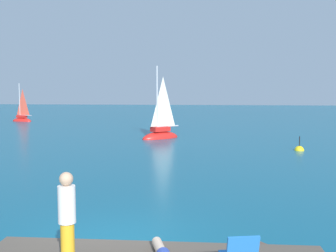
# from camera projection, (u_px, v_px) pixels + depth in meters

# --- Properties ---
(ground_plane) EXTENTS (160.00, 160.00, 0.00)m
(ground_plane) POSITION_uv_depth(u_px,v_px,m) (115.00, 243.00, 9.60)
(ground_plane) COLOR #0F5675
(sailboat_near) EXTENTS (3.01, 2.78, 5.82)m
(sailboat_near) POSITION_uv_depth(u_px,v_px,m) (161.00, 134.00, 29.58)
(sailboat_near) COLOR red
(sailboat_near) RESTS_ON ground
(sailboat_far) EXTENTS (2.58, 1.44, 4.65)m
(sailboat_far) POSITION_uv_depth(u_px,v_px,m) (22.00, 119.00, 44.79)
(sailboat_far) COLOR red
(sailboat_far) RESTS_ON ground
(person_standing) EXTENTS (0.28, 0.28, 1.62)m
(person_standing) POSITION_uv_depth(u_px,v_px,m) (67.00, 219.00, 6.39)
(person_standing) COLOR gold
(person_standing) RESTS_ON shore_ledge
(marker_buoy) EXTENTS (0.56, 0.56, 1.13)m
(marker_buoy) POSITION_uv_depth(u_px,v_px,m) (299.00, 150.00, 23.83)
(marker_buoy) COLOR yellow
(marker_buoy) RESTS_ON ground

